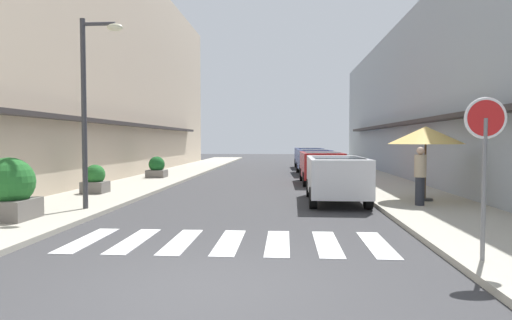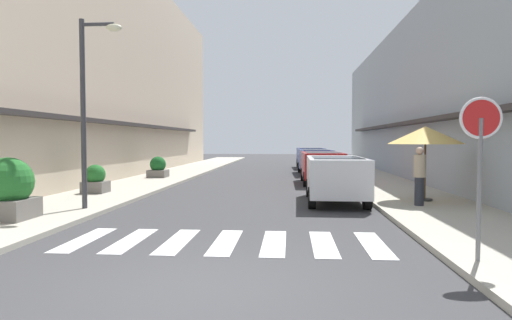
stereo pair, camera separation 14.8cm
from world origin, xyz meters
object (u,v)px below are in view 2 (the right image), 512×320
Objects in this scene: parked_car_distant at (310,156)px; street_lamp at (90,93)px; parked_car_far at (315,159)px; planter_midblock at (95,180)px; parked_car_mid at (322,164)px; cafe_umbrella at (426,136)px; pedestrian_walking_near at (419,175)px; planter_far at (158,168)px; planter_corner at (8,189)px; parked_car_near at (336,174)px; round_street_sign at (480,136)px.

street_lamp is at bearing -109.12° from parked_car_distant.
planter_midblock is (-8.43, -10.85, -0.34)m from parked_car_far.
cafe_umbrella is at bearing -66.81° from parked_car_mid.
planter_far is at bearing 19.52° from pedestrian_walking_near.
parked_car_distant is 23.26m from planter_corner.
pedestrian_walking_near is at bearing -113.67° from cafe_umbrella.
parked_car_distant is 18.92m from pedestrian_walking_near.
pedestrian_walking_near reaches higher than parked_car_distant.
pedestrian_walking_near is (10.68, -2.31, 0.42)m from planter_midblock.
planter_corner is 12.03m from planter_far.
planter_corner is 5.32m from planter_midblock.
parked_car_far is 3.05× the size of planter_corner.
parked_car_mid is 0.99× the size of parked_car_distant.
parked_car_mid is at bearing -90.00° from parked_car_far.
parked_car_mid is at bearing -12.78° from pedestrian_walking_near.
parked_car_distant is 17.95m from cafe_umbrella.
street_lamp is 3.26m from planter_corner.
parked_car_distant is 2.84× the size of planter_corner.
parked_car_near is 11.31m from planter_far.
parked_car_mid reaches higher than planter_midblock.
street_lamp is at bearing 150.78° from round_street_sign.
round_street_sign is (1.46, -24.71, 1.15)m from parked_car_distant.
planter_midblock is at bearing 48.17° from pedestrian_walking_near.
planter_midblock is (-0.26, 5.30, -0.25)m from planter_corner.
planter_midblock is at bearing 112.82° from street_lamp.
round_street_sign reaches higher than parked_car_mid.
parked_car_distant reaches higher than planter_midblock.
parked_car_distant is at bearing 50.01° from planter_far.
parked_car_far is 9.17m from planter_far.
pedestrian_walking_near is at bearing -73.18° from parked_car_mid.
street_lamp is (-6.94, -20.01, 2.38)m from parked_car_distant.
parked_car_far is at bearing 63.19° from planter_corner.
parked_car_far is 2.66× the size of pedestrian_walking_near.
planter_far is at bearing 169.13° from parked_car_mid.
parked_car_distant is at bearing 69.45° from planter_corner.
round_street_sign reaches higher than planter_far.
planter_far is at bearing 96.92° from street_lamp.
parked_car_near is 0.79× the size of street_lamp.
round_street_sign is at bearing 142.76° from pedestrian_walking_near.
pedestrian_walking_near reaches higher than planter_far.
planter_corner is (-8.16, -4.23, -0.08)m from parked_car_near.
pedestrian_walking_near is at bearing -83.15° from parked_car_distant.
parked_car_mid is (-0.00, 6.22, 0.00)m from parked_car_near.
parked_car_near is at bearing 27.38° from planter_corner.
street_lamp is at bearing -83.08° from planter_far.
planter_midblock is 0.60× the size of pedestrian_walking_near.
parked_car_mid is 8.34m from planter_far.
cafe_umbrella reaches higher than planter_far.
round_street_sign is 0.49× the size of street_lamp.
planter_corner is at bearing -110.55° from parked_car_distant.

